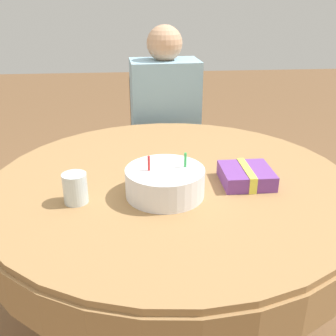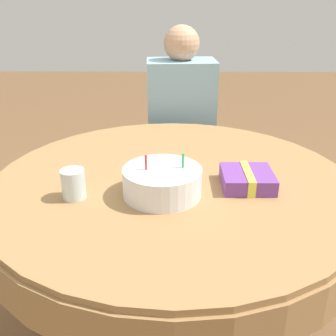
{
  "view_description": "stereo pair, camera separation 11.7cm",
  "coord_description": "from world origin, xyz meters",
  "px_view_note": "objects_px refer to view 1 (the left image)",
  "views": [
    {
      "loc": [
        -0.13,
        -1.23,
        1.3
      ],
      "look_at": [
        -0.02,
        -0.04,
        0.77
      ],
      "focal_mm": 42.0,
      "sensor_mm": 36.0,
      "label": 1
    },
    {
      "loc": [
        -0.01,
        -1.23,
        1.3
      ],
      "look_at": [
        -0.02,
        -0.04,
        0.77
      ],
      "focal_mm": 42.0,
      "sensor_mm": 36.0,
      "label": 2
    }
  ],
  "objects_px": {
    "chair": "(163,147)",
    "gift_box": "(246,176)",
    "birthday_cake": "(165,182)",
    "person": "(165,116)",
    "drinking_glass": "(75,188)"
  },
  "relations": [
    {
      "from": "person",
      "to": "gift_box",
      "type": "xyz_separation_m",
      "value": [
        0.2,
        -0.89,
        0.05
      ]
    },
    {
      "from": "chair",
      "to": "drinking_glass",
      "type": "relative_size",
      "value": 9.35
    },
    {
      "from": "person",
      "to": "drinking_glass",
      "type": "bearing_deg",
      "value": -113.34
    },
    {
      "from": "chair",
      "to": "gift_box",
      "type": "xyz_separation_m",
      "value": [
        0.2,
        -0.97,
        0.26
      ]
    },
    {
      "from": "chair",
      "to": "gift_box",
      "type": "relative_size",
      "value": 5.1
    },
    {
      "from": "chair",
      "to": "person",
      "type": "xyz_separation_m",
      "value": [
        0.0,
        -0.09,
        0.22
      ]
    },
    {
      "from": "chair",
      "to": "birthday_cake",
      "type": "xyz_separation_m",
      "value": [
        -0.08,
        -1.04,
        0.28
      ]
    },
    {
      "from": "drinking_glass",
      "to": "birthday_cake",
      "type": "bearing_deg",
      "value": 4.59
    },
    {
      "from": "birthday_cake",
      "to": "person",
      "type": "bearing_deg",
      "value": 85.09
    },
    {
      "from": "gift_box",
      "to": "person",
      "type": "bearing_deg",
      "value": 102.55
    },
    {
      "from": "person",
      "to": "gift_box",
      "type": "height_order",
      "value": "person"
    },
    {
      "from": "person",
      "to": "drinking_glass",
      "type": "height_order",
      "value": "person"
    },
    {
      "from": "drinking_glass",
      "to": "person",
      "type": "bearing_deg",
      "value": 69.89
    },
    {
      "from": "person",
      "to": "birthday_cake",
      "type": "distance_m",
      "value": 0.96
    },
    {
      "from": "person",
      "to": "birthday_cake",
      "type": "relative_size",
      "value": 4.69
    }
  ]
}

